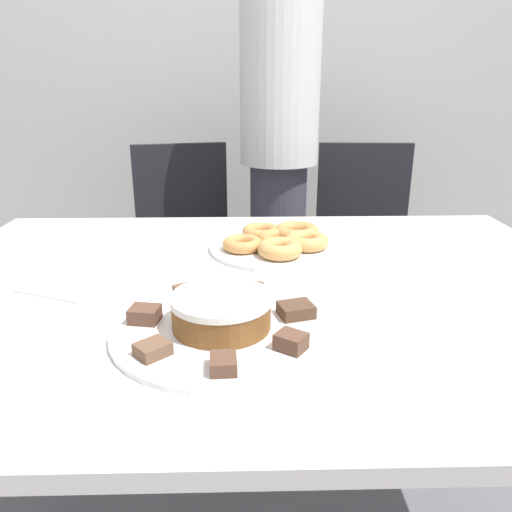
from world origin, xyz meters
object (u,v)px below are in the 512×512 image
at_px(plate_donuts, 279,247).
at_px(frosted_cake, 221,311).
at_px(plate_cake, 222,329).
at_px(office_chair_right, 365,259).
at_px(office_chair_left, 187,261).
at_px(napkin, 66,285).
at_px(person_standing, 279,146).

relative_size(plate_donuts, frosted_cake, 2.07).
bearing_deg(plate_cake, office_chair_right, 65.37).
xyz_separation_m(office_chair_left, napkin, (-0.14, -0.99, 0.31)).
distance_m(office_chair_left, plate_donuts, 0.88).
bearing_deg(plate_cake, office_chair_left, 99.43).
relative_size(person_standing, plate_donuts, 4.69).
bearing_deg(frosted_cake, office_chair_left, 99.43).
height_order(person_standing, frosted_cake, person_standing).
bearing_deg(napkin, frosted_cake, -31.63).
height_order(plate_cake, frosted_cake, frosted_cake).
xyz_separation_m(person_standing, office_chair_right, (0.37, 0.00, -0.48)).
distance_m(person_standing, plate_donuts, 0.77).
bearing_deg(frosted_cake, napkin, 148.37).
xyz_separation_m(office_chair_right, plate_donuts, (-0.42, -0.76, 0.31)).
bearing_deg(plate_donuts, person_standing, 86.21).
height_order(office_chair_left, plate_donuts, office_chair_left).
relative_size(plate_donuts, napkin, 1.83).
height_order(office_chair_left, frosted_cake, office_chair_left).
bearing_deg(frosted_cake, person_standing, 81.46).
bearing_deg(plate_donuts, office_chair_right, 60.94).
xyz_separation_m(frosted_cake, napkin, (-0.34, 0.21, -0.04)).
distance_m(plate_donuts, napkin, 0.52).
height_order(person_standing, plate_donuts, person_standing).
bearing_deg(napkin, plate_donuts, 26.97).
relative_size(person_standing, plate_cake, 4.40).
xyz_separation_m(office_chair_left, office_chair_right, (0.75, 0.00, 0.00)).
height_order(person_standing, office_chair_left, person_standing).
relative_size(person_standing, office_chair_right, 1.89).
bearing_deg(plate_cake, frosted_cake, 0.00).
distance_m(person_standing, office_chair_right, 0.60).
bearing_deg(plate_donuts, frosted_cake, -106.31).
xyz_separation_m(plate_donuts, frosted_cake, (-0.13, -0.44, 0.03)).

